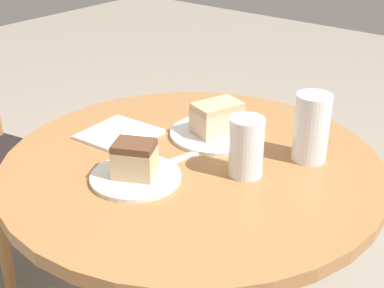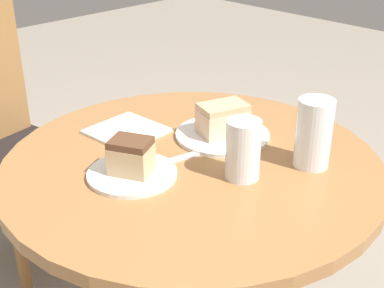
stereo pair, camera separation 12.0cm
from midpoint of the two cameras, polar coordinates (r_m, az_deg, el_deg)
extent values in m
cylinder|color=#9E6B3D|center=(1.42, -2.49, -14.55)|extent=(0.08, 0.08, 0.65)
cylinder|color=#9E6B3D|center=(1.22, -2.80, -2.37)|extent=(0.87, 0.87, 0.03)
cylinder|color=olive|center=(1.76, -20.81, -13.29)|extent=(0.04, 0.04, 0.42)
cylinder|color=olive|center=(1.96, -12.82, -7.61)|extent=(0.04, 0.04, 0.42)
cylinder|color=olive|center=(2.19, -20.24, -4.71)|extent=(0.04, 0.04, 0.42)
cube|color=black|center=(1.86, -21.55, -2.91)|extent=(0.48, 0.48, 0.03)
cylinder|color=silver|center=(1.33, 0.08, 1.06)|extent=(0.23, 0.23, 0.01)
cylinder|color=silver|center=(1.15, -9.02, -3.58)|extent=(0.19, 0.19, 0.01)
cube|color=beige|center=(1.31, 0.08, 2.47)|extent=(0.13, 0.11, 0.06)
cube|color=tan|center=(1.30, 0.08, 4.02)|extent=(0.13, 0.11, 0.02)
cube|color=tan|center=(1.13, -9.14, -2.02)|extent=(0.10, 0.11, 0.06)
cube|color=brown|center=(1.12, -9.28, -0.29)|extent=(0.10, 0.10, 0.02)
cylinder|color=beige|center=(1.14, 2.79, -1.55)|extent=(0.07, 0.07, 0.08)
cylinder|color=white|center=(1.13, 2.81, -0.39)|extent=(0.07, 0.07, 0.13)
cylinder|color=silver|center=(1.22, 9.78, 0.53)|extent=(0.07, 0.07, 0.10)
cylinder|color=white|center=(1.20, 9.88, 1.67)|extent=(0.08, 0.08, 0.16)
cube|color=white|center=(1.35, -10.29, 0.97)|extent=(0.17, 0.17, 0.01)
cube|color=silver|center=(1.22, -3.53, -1.49)|extent=(0.18, 0.06, 0.00)
camera|label=1|loc=(0.06, -92.86, -1.43)|focal=50.00mm
camera|label=2|loc=(0.06, 87.14, 1.43)|focal=50.00mm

